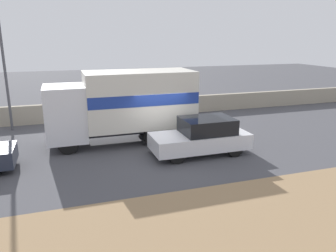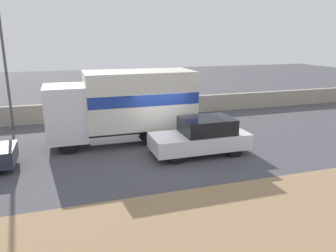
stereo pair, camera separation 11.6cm
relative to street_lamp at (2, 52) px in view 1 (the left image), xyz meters
name	(u,v)px [view 1 (the left image)]	position (x,y,z in m)	size (l,w,h in m)	color
ground_plane	(165,150)	(7.01, -5.89, -4.25)	(80.00, 80.00, 0.00)	#47474C
dirt_shoulder_foreground	(244,232)	(7.01, -12.71, -4.23)	(60.00, 5.50, 0.04)	#937551
stone_wall_backdrop	(132,108)	(7.01, 1.02, -3.69)	(60.00, 0.35, 1.12)	#A39984
street_lamp	(2,52)	(0.00, 0.00, 0.00)	(0.56, 0.28, 7.38)	#4C4C51
box_truck	(126,103)	(5.65, -4.04, -2.30)	(6.94, 2.50, 3.43)	silver
car_hatchback	(202,136)	(8.41, -6.75, -3.46)	(4.25, 1.84, 1.60)	silver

